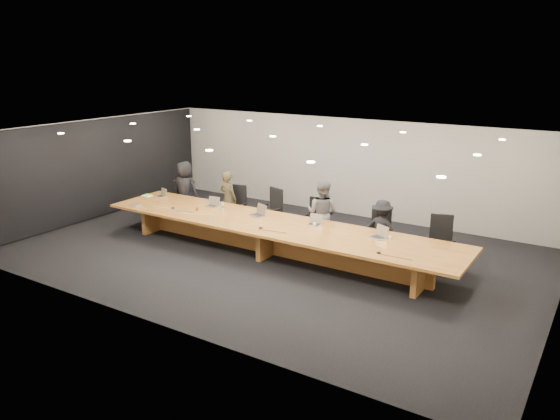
# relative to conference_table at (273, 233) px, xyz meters

# --- Properties ---
(ground) EXTENTS (12.00, 12.00, 0.00)m
(ground) POSITION_rel_conference_table_xyz_m (0.00, 0.00, -0.52)
(ground) COLOR black
(ground) RESTS_ON ground
(back_wall) EXTENTS (12.00, 0.02, 2.80)m
(back_wall) POSITION_rel_conference_table_xyz_m (0.00, 4.00, 0.88)
(back_wall) COLOR beige
(back_wall) RESTS_ON ground
(left_wall_panel) EXTENTS (0.08, 7.84, 2.74)m
(left_wall_panel) POSITION_rel_conference_table_xyz_m (-5.94, 0.00, 0.85)
(left_wall_panel) COLOR black
(left_wall_panel) RESTS_ON ground
(conference_table) EXTENTS (9.00, 1.80, 0.75)m
(conference_table) POSITION_rel_conference_table_xyz_m (0.00, 0.00, 0.00)
(conference_table) COLOR #8F571F
(conference_table) RESTS_ON ground
(chair_far_left) EXTENTS (0.59, 0.59, 1.02)m
(chair_far_left) POSITION_rel_conference_table_xyz_m (-4.08, 1.17, -0.01)
(chair_far_left) COLOR black
(chair_far_left) RESTS_ON ground
(chair_left) EXTENTS (0.66, 0.66, 1.13)m
(chair_left) POSITION_rel_conference_table_xyz_m (-2.08, 1.30, 0.04)
(chair_left) COLOR black
(chair_left) RESTS_ON ground
(chair_mid_left) EXTENTS (0.77, 0.77, 1.19)m
(chair_mid_left) POSITION_rel_conference_table_xyz_m (-0.97, 1.31, 0.08)
(chair_mid_left) COLOR black
(chair_mid_left) RESTS_ON ground
(chair_mid_right) EXTENTS (0.60, 0.60, 1.12)m
(chair_mid_right) POSITION_rel_conference_table_xyz_m (0.38, 1.30, 0.04)
(chair_mid_right) COLOR black
(chair_mid_right) RESTS_ON ground
(chair_right) EXTENTS (0.62, 0.62, 1.13)m
(chair_right) POSITION_rel_conference_table_xyz_m (2.07, 1.31, 0.04)
(chair_right) COLOR black
(chair_right) RESTS_ON ground
(chair_far_right) EXTENTS (0.74, 0.74, 1.17)m
(chair_far_right) POSITION_rel_conference_table_xyz_m (3.54, 1.25, 0.07)
(chair_far_right) COLOR black
(chair_far_right) RESTS_ON ground
(person_a) EXTENTS (0.85, 0.61, 1.64)m
(person_a) POSITION_rel_conference_table_xyz_m (-3.73, 1.16, 0.30)
(person_a) COLOR black
(person_a) RESTS_ON ground
(person_b) EXTENTS (0.59, 0.42, 1.51)m
(person_b) POSITION_rel_conference_table_xyz_m (-2.26, 1.23, 0.24)
(person_b) COLOR #38311E
(person_b) RESTS_ON ground
(person_c) EXTENTS (0.82, 0.66, 1.62)m
(person_c) POSITION_rel_conference_table_xyz_m (0.66, 1.17, 0.29)
(person_c) COLOR #575759
(person_c) RESTS_ON ground
(person_d) EXTENTS (0.88, 0.51, 1.36)m
(person_d) POSITION_rel_conference_table_xyz_m (2.20, 1.17, 0.16)
(person_d) COLOR black
(person_d) RESTS_ON ground
(laptop_a) EXTENTS (0.35, 0.30, 0.23)m
(laptop_a) POSITION_rel_conference_table_xyz_m (-3.98, 0.42, 0.35)
(laptop_a) COLOR #BCB190
(laptop_a) RESTS_ON conference_table
(laptop_b) EXTENTS (0.34, 0.27, 0.25)m
(laptop_b) POSITION_rel_conference_table_xyz_m (-2.13, 0.39, 0.35)
(laptop_b) COLOR tan
(laptop_b) RESTS_ON conference_table
(laptop_c) EXTENTS (0.44, 0.38, 0.29)m
(laptop_c) POSITION_rel_conference_table_xyz_m (-0.67, 0.31, 0.37)
(laptop_c) COLOR tan
(laptop_c) RESTS_ON conference_table
(laptop_d) EXTENTS (0.32, 0.24, 0.25)m
(laptop_d) POSITION_rel_conference_table_xyz_m (0.86, 0.40, 0.35)
(laptop_d) COLOR #BBA98F
(laptop_d) RESTS_ON conference_table
(laptop_e) EXTENTS (0.42, 0.37, 0.27)m
(laptop_e) POSITION_rel_conference_table_xyz_m (2.46, 0.31, 0.36)
(laptop_e) COLOR #BEB091
(laptop_e) RESTS_ON conference_table
(water_bottle) EXTENTS (0.07, 0.07, 0.21)m
(water_bottle) POSITION_rel_conference_table_xyz_m (-1.64, 0.21, 0.34)
(water_bottle) COLOR #AEBEB8
(water_bottle) RESTS_ON conference_table
(amber_mug) EXTENTS (0.09, 0.09, 0.09)m
(amber_mug) POSITION_rel_conference_table_xyz_m (-2.20, -0.12, 0.27)
(amber_mug) COLOR brown
(amber_mug) RESTS_ON conference_table
(paper_cup_near) EXTENTS (0.07, 0.07, 0.08)m
(paper_cup_near) POSITION_rel_conference_table_xyz_m (0.91, 0.32, 0.27)
(paper_cup_near) COLOR white
(paper_cup_near) RESTS_ON conference_table
(paper_cup_far) EXTENTS (0.08, 0.08, 0.08)m
(paper_cup_far) POSITION_rel_conference_table_xyz_m (2.72, 0.35, 0.27)
(paper_cup_far) COLOR white
(paper_cup_far) RESTS_ON conference_table
(notepad) EXTENTS (0.27, 0.22, 0.02)m
(notepad) POSITION_rel_conference_table_xyz_m (-4.35, 0.28, 0.24)
(notepad) COLOR white
(notepad) RESTS_ON conference_table
(lime_gadget) EXTENTS (0.20, 0.16, 0.03)m
(lime_gadget) POSITION_rel_conference_table_xyz_m (-4.34, 0.30, 0.26)
(lime_gadget) COLOR #65C534
(lime_gadget) RESTS_ON notepad
(av_box) EXTENTS (0.25, 0.20, 0.03)m
(av_box) POSITION_rel_conference_table_xyz_m (-3.86, -0.63, 0.25)
(av_box) COLOR silver
(av_box) RESTS_ON conference_table
(mic_left) EXTENTS (0.13, 0.13, 0.03)m
(mic_left) POSITION_rel_conference_table_xyz_m (-2.86, -0.29, 0.24)
(mic_left) COLOR black
(mic_left) RESTS_ON conference_table
(mic_center) EXTENTS (0.12, 0.12, 0.03)m
(mic_center) POSITION_rel_conference_table_xyz_m (-0.04, -0.46, 0.24)
(mic_center) COLOR black
(mic_center) RESTS_ON conference_table
(mic_right) EXTENTS (0.13, 0.13, 0.03)m
(mic_right) POSITION_rel_conference_table_xyz_m (2.84, -0.54, 0.24)
(mic_right) COLOR black
(mic_right) RESTS_ON conference_table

